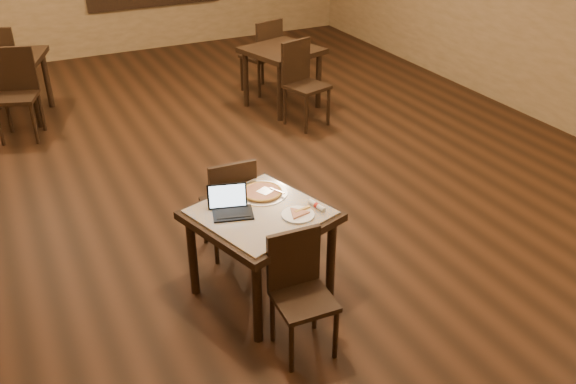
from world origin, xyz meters
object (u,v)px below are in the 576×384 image
other_table_b_chair_near (17,88)px  tiled_table (261,223)px  chair_main_near (299,286)px  pizza_pan (262,193)px  chair_main_far (230,202)px  laptop (230,205)px  other_table_a_chair_far (264,52)px  other_table_b_chair_far (3,60)px  other_table_a (282,58)px  other_table_b (8,67)px  other_table_a_chair_near (302,78)px

other_table_b_chair_near → tiled_table: bearing=-53.2°
chair_main_near → pizza_pan: bearing=85.3°
chair_main_far → other_table_b_chair_near: 3.78m
pizza_pan → other_table_b_chair_near: bearing=110.5°
tiled_table → laptop: (-0.20, 0.10, 0.16)m
other_table_a_chair_far → chair_main_near: bearing=52.2°
other_table_b_chair_far → other_table_a: bearing=170.1°
laptop → other_table_b_chair_near: 4.22m
laptop → other_table_b_chair_far: other_table_b_chair_far is taller
laptop → other_table_a: 4.08m
tiled_table → other_table_b_chair_far: (-1.40, 5.41, -0.05)m
chair_main_far → other_table_a: chair_main_far is taller
other_table_a → other_table_b_chair_near: size_ratio=1.00×
tiled_table → other_table_a: size_ratio=1.07×
tiled_table → other_table_a_chair_far: other_table_a_chair_far is taller
chair_main_far → pizza_pan: (0.12, -0.38, 0.25)m
chair_main_far → other_table_b: (-1.37, 4.16, 0.17)m
chair_main_near → other_table_a_chair_far: bearing=71.0°
other_table_a_chair_far → other_table_b: 3.38m
chair_main_near → other_table_b_chair_far: other_table_b_chair_far is taller
other_table_b_chair_far → chair_main_near: bearing=122.1°
tiled_table → other_table_a: other_table_a is taller
other_table_a_chair_near → other_table_b: bearing=135.1°
pizza_pan → other_table_a_chair_near: size_ratio=0.38×
laptop → other_table_b: 4.83m
tiled_table → other_table_b: size_ratio=1.02×
other_table_a_chair_near → other_table_b_chair_near: (-3.24, 1.19, 0.01)m
other_table_a_chair_far → other_table_b_chair_far: (-3.36, 1.22, 0.01)m
other_table_b → other_table_a_chair_near: bearing=-10.2°
other_table_a → other_table_b_chair_far: (-3.33, 1.84, -0.07)m
chair_main_near → other_table_a_chair_near: size_ratio=0.85×
chair_main_near → other_table_a: bearing=68.4°
other_table_b → other_table_b_chair_near: other_table_b_chair_near is taller
other_table_b → other_table_a: bearing=-1.1°
pizza_pan → other_table_b_chair_near: size_ratio=0.37×
other_table_b → chair_main_far: bearing=-52.9°
chair_main_far → other_table_a_chair_near: size_ratio=0.87×
pizza_pan → other_table_a: (1.81, 3.34, -0.09)m
other_table_a → other_table_a_chair_near: (-0.03, -0.62, -0.08)m
other_table_b_chair_near → other_table_b_chair_far: same height
other_table_b → other_table_b_chair_near: size_ratio=1.05×
laptop → other_table_a: (2.13, 3.48, -0.14)m
pizza_pan → other_table_a_chair_far: size_ratio=0.38×
chair_main_near → pizza_pan: (0.12, 0.86, 0.26)m
tiled_table → pizza_pan: bearing=46.0°
other_table_b → other_table_b_chair_far: size_ratio=1.05×
pizza_pan → other_table_b: (-1.49, 4.54, -0.08)m
chair_main_near → other_table_b_chair_far: bearing=106.1°
other_table_b_chair_far → other_table_a_chair_near: bearing=162.3°
laptop → other_table_b_chair_near: (-1.14, 4.05, -0.21)m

